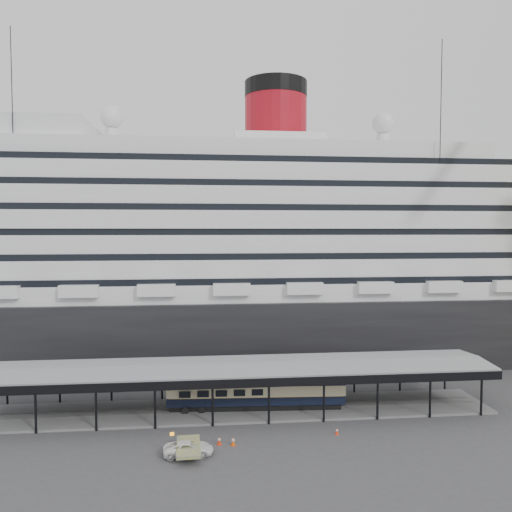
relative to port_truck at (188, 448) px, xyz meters
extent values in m
plane|color=#3A3A3C|center=(5.14, 5.47, -0.61)|extent=(200.00, 200.00, 0.00)
cube|color=black|center=(5.14, 37.47, 4.39)|extent=(130.00, 30.00, 10.00)
cylinder|color=maroon|center=(13.14, 37.47, 36.79)|extent=(10.00, 10.00, 9.00)
cylinder|color=black|center=(13.14, 37.47, 42.04)|extent=(10.10, 10.10, 2.50)
sphere|color=silver|center=(-12.86, 37.47, 37.09)|extent=(3.60, 3.60, 3.60)
sphere|color=silver|center=(31.14, 37.47, 37.09)|extent=(3.60, 3.60, 3.60)
cube|color=slate|center=(5.14, 10.47, -0.49)|extent=(56.00, 8.00, 0.24)
cube|color=slate|center=(5.14, 9.75, -0.33)|extent=(54.00, 0.08, 0.10)
cube|color=slate|center=(5.14, 11.19, -0.33)|extent=(54.00, 0.08, 0.10)
cube|color=black|center=(5.14, 5.97, 3.84)|extent=(56.00, 0.18, 0.90)
cube|color=black|center=(5.14, 14.97, 3.84)|extent=(56.00, 0.18, 0.90)
cube|color=slate|center=(5.14, 10.47, 4.57)|extent=(56.00, 9.00, 0.24)
cylinder|color=black|center=(-24.07, 27.22, 22.99)|extent=(0.12, 0.12, 47.21)
cylinder|color=black|center=(35.40, 25.71, 22.99)|extent=(0.12, 0.12, 47.21)
imported|color=white|center=(0.00, 0.00, 0.00)|extent=(4.49, 2.22, 1.22)
cube|color=black|center=(7.14, 10.47, -0.06)|extent=(18.72, 3.13, 0.62)
cube|color=black|center=(7.14, 10.47, 0.74)|extent=(19.62, 3.53, 0.98)
cube|color=beige|center=(7.14, 10.47, 1.80)|extent=(19.63, 3.57, 1.15)
cube|color=black|center=(7.14, 10.47, 2.56)|extent=(19.62, 3.53, 0.35)
cube|color=red|center=(2.79, 1.92, -0.60)|extent=(0.55, 0.55, 0.03)
cone|color=red|center=(2.79, 1.92, -0.20)|extent=(0.46, 0.46, 0.78)
cylinder|color=white|center=(2.79, 1.92, -0.12)|extent=(0.25, 0.25, 0.15)
cube|color=#D8510C|center=(4.07, 1.60, -0.60)|extent=(0.54, 0.54, 0.03)
cone|color=#D8510C|center=(4.07, 1.60, -0.18)|extent=(0.46, 0.46, 0.83)
cylinder|color=white|center=(4.07, 1.60, -0.10)|extent=(0.26, 0.26, 0.16)
cube|color=#F5320D|center=(14.34, 3.06, -0.60)|extent=(0.37, 0.37, 0.03)
cone|color=#F5320D|center=(14.34, 3.06, -0.26)|extent=(0.31, 0.31, 0.66)
cylinder|color=white|center=(14.34, 3.06, -0.20)|extent=(0.21, 0.21, 0.13)
camera|label=1|loc=(1.51, -43.67, 19.40)|focal=35.00mm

